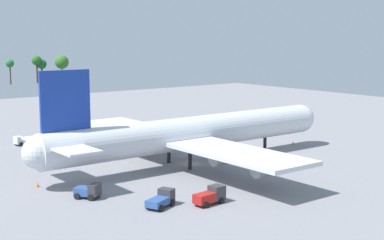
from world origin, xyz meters
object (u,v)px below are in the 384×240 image
(cargo_airplane, at_px, (190,133))
(safety_cone_tail, at_px, (38,185))
(fuel_truck, at_px, (89,191))
(baggage_tug, at_px, (23,140))
(cargo_loader, at_px, (211,196))
(maintenance_van, at_px, (162,199))
(safety_cone_nose, at_px, (293,143))

(cargo_airplane, xyz_separation_m, safety_cone_tail, (-29.58, 2.05, -5.55))
(fuel_truck, relative_size, safety_cone_tail, 5.31)
(baggage_tug, xyz_separation_m, safety_cone_tail, (-11.55, -35.94, -0.64))
(cargo_loader, bearing_deg, safety_cone_tail, 123.83)
(cargo_airplane, relative_size, cargo_loader, 12.76)
(maintenance_van, xyz_separation_m, baggage_tug, (1.74, 56.89, -0.08))
(baggage_tug, xyz_separation_m, fuel_truck, (-7.98, -46.66, 0.11))
(cargo_loader, xyz_separation_m, safety_cone_nose, (43.72, 23.61, -0.89))
(maintenance_van, xyz_separation_m, cargo_loader, (6.40, -3.25, 0.14))
(safety_cone_tail, bearing_deg, maintenance_van, -64.89)
(cargo_loader, relative_size, fuel_truck, 1.23)
(safety_cone_nose, bearing_deg, safety_cone_tail, 179.44)
(maintenance_van, bearing_deg, safety_cone_tail, 115.11)
(cargo_airplane, relative_size, baggage_tug, 14.90)
(cargo_airplane, relative_size, safety_cone_tail, 83.36)
(cargo_airplane, distance_m, baggage_tug, 42.34)
(maintenance_van, xyz_separation_m, fuel_truck, (-6.24, 10.22, 0.03))
(maintenance_van, bearing_deg, fuel_truck, 121.41)
(baggage_tug, bearing_deg, safety_cone_tail, -107.81)
(fuel_truck, distance_m, safety_cone_tail, 11.32)
(maintenance_van, distance_m, baggage_tug, 56.91)
(baggage_tug, height_order, safety_cone_nose, baggage_tug)
(cargo_airplane, relative_size, maintenance_van, 12.55)
(cargo_airplane, xyz_separation_m, maintenance_van, (-19.76, -18.89, -4.82))
(cargo_airplane, distance_m, maintenance_van, 27.76)
(fuel_truck, bearing_deg, safety_cone_tail, 108.42)
(fuel_truck, xyz_separation_m, safety_cone_nose, (56.36, 10.13, -0.77))
(cargo_loader, bearing_deg, safety_cone_nose, 28.37)
(cargo_loader, bearing_deg, fuel_truck, 133.17)
(baggage_tug, relative_size, cargo_loader, 0.86)
(baggage_tug, height_order, cargo_loader, cargo_loader)
(safety_cone_tail, bearing_deg, cargo_loader, -56.17)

